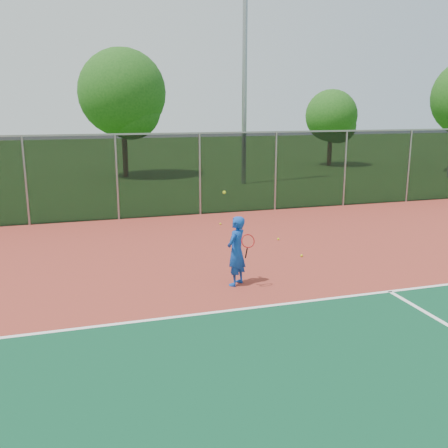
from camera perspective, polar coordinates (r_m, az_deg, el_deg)
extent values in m
plane|color=#235117|center=(8.24, 18.79, -16.13)|extent=(120.00, 120.00, 0.00)
cube|color=#9B3527|center=(9.73, 11.93, -10.89)|extent=(30.00, 20.00, 0.02)
cube|color=white|center=(11.52, 18.40, -7.32)|extent=(22.00, 0.10, 0.00)
cube|color=black|center=(18.44, -2.77, 5.69)|extent=(30.00, 0.04, 3.00)
cube|color=gray|center=(18.31, -2.83, 10.35)|extent=(30.00, 0.06, 0.06)
imported|color=#1141A5|center=(11.13, 1.41, -3.10)|extent=(0.68, 0.67, 1.58)
cylinder|color=black|center=(10.94, 2.57, -3.34)|extent=(0.03, 0.15, 0.27)
torus|color=#A51414|center=(10.77, 2.76, -1.95)|extent=(0.30, 0.13, 0.29)
sphere|color=gold|center=(10.85, 0.03, 3.64)|extent=(0.07, 0.07, 0.07)
sphere|color=gold|center=(13.55, 8.86, -3.59)|extent=(0.07, 0.07, 0.07)
sphere|color=gold|center=(14.62, 1.61, -2.17)|extent=(0.07, 0.07, 0.07)
sphere|color=gold|center=(16.99, -0.41, 0.02)|extent=(0.07, 0.07, 0.07)
sphere|color=gold|center=(15.14, 6.22, -1.71)|extent=(0.07, 0.07, 0.07)
cylinder|color=gray|center=(26.12, 2.37, 17.10)|extent=(0.24, 0.24, 11.40)
cylinder|color=#382514|center=(29.34, -11.24, 7.97)|extent=(0.30, 0.30, 2.74)
sphere|color=#1A4813|center=(29.23, -11.55, 14.51)|extent=(4.87, 4.87, 4.87)
sphere|color=#1A4813|center=(28.97, -10.60, 12.76)|extent=(3.34, 3.34, 3.34)
cylinder|color=#382514|center=(35.20, 11.97, 8.14)|extent=(0.30, 0.30, 1.95)
sphere|color=#1A4813|center=(35.08, 12.16, 12.03)|extent=(3.48, 3.48, 3.48)
sphere|color=#1A4813|center=(35.03, 12.93, 10.92)|extent=(2.39, 2.39, 2.39)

